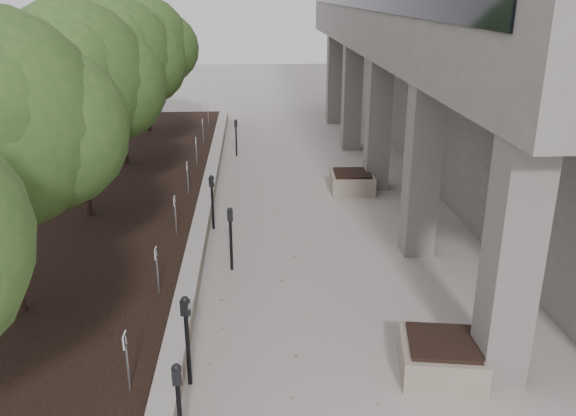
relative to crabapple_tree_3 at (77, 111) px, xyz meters
name	(u,v)px	position (x,y,z in m)	size (l,w,h in m)	color
retaining_wall	(206,204)	(2.97, 1.00, -2.87)	(0.39, 26.00, 0.50)	#A0947F
planting_bed	(74,209)	(-0.70, 1.00, -2.92)	(7.00, 26.00, 0.40)	black
crabapple_tree_3	(77,111)	(0.00, 0.00, 0.00)	(4.60, 4.00, 5.44)	#305520
crabapple_tree_4	(118,82)	(0.00, 5.00, 0.00)	(4.60, 4.00, 5.44)	#305520
crabapple_tree_5	(144,64)	(0.00, 10.00, 0.00)	(4.60, 4.00, 5.44)	#305520
parking_sign_2	(127,362)	(2.45, -7.50, -2.24)	(0.04, 0.22, 0.96)	black
parking_sign_3	(157,271)	(2.45, -4.50, -2.24)	(0.04, 0.22, 0.96)	black
parking_sign_4	(175,215)	(2.45, -1.50, -2.24)	(0.04, 0.22, 0.96)	black
parking_sign_5	(188,178)	(2.45, 1.50, -2.24)	(0.04, 0.22, 0.96)	black
parking_sign_6	(196,152)	(2.45, 4.50, -2.24)	(0.04, 0.22, 0.96)	black
parking_sign_7	(203,132)	(2.45, 7.50, -2.24)	(0.04, 0.22, 0.96)	black
parking_sign_8	(208,116)	(2.45, 10.50, -2.24)	(0.04, 0.22, 0.96)	black
parking_meter_1	(179,411)	(3.30, -8.45, -2.38)	(0.15, 0.10, 1.47)	black
parking_meter_2	(187,341)	(3.25, -6.86, -2.33)	(0.16, 0.11, 1.58)	black
parking_meter_3	(231,239)	(3.80, -2.72, -2.37)	(0.15, 0.11, 1.50)	black
parking_meter_4	(212,202)	(3.25, -0.24, -2.38)	(0.15, 0.10, 1.49)	black
parking_meter_5	(236,138)	(3.71, 7.12, -2.42)	(0.14, 0.10, 1.41)	black
planter_front	(441,357)	(7.34, -6.81, -2.81)	(1.31, 1.31, 0.61)	#A0947F
planter_back	(352,181)	(7.41, 2.70, -2.81)	(1.32, 1.32, 0.62)	#A0947F
berry_scatter	(272,273)	(4.70, -3.00, -3.11)	(3.30, 14.10, 0.02)	maroon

